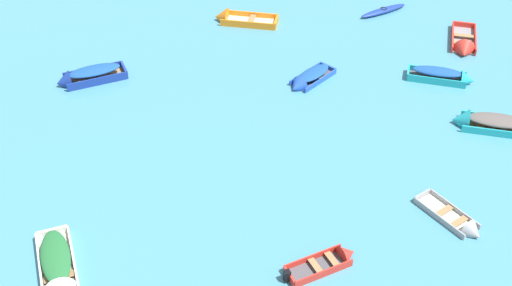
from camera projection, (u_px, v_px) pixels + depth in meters
kayak_deep_blue_back_row_left at (383, 11)px, 43.21m from camera, size 3.32×2.72×0.35m
rowboat_red_back_row_center at (464, 47)px, 39.37m from camera, size 1.89×4.15×1.32m
rowboat_turquoise_near_left at (484, 122)px, 33.06m from camera, size 4.23×1.79×1.29m
rowboat_orange_outer_left at (233, 19)px, 42.20m from camera, size 4.22×1.67×1.31m
rowboat_white_far_back at (58, 272)px, 25.25m from camera, size 2.97×4.17×1.26m
rowboat_grey_near_camera at (463, 226)px, 27.51m from camera, size 2.95×3.08×0.97m
rowboat_deep_blue_center at (84, 76)px, 36.40m from camera, size 4.02×3.06×1.23m
rowboat_red_midfield_left at (332, 260)px, 25.94m from camera, size 3.04×2.41×0.87m
rowboat_turquoise_outer_right at (447, 76)px, 36.47m from camera, size 3.85×1.57×1.03m
rowboat_blue_cluster_inner at (307, 80)px, 36.35m from camera, size 2.80×3.29×1.08m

